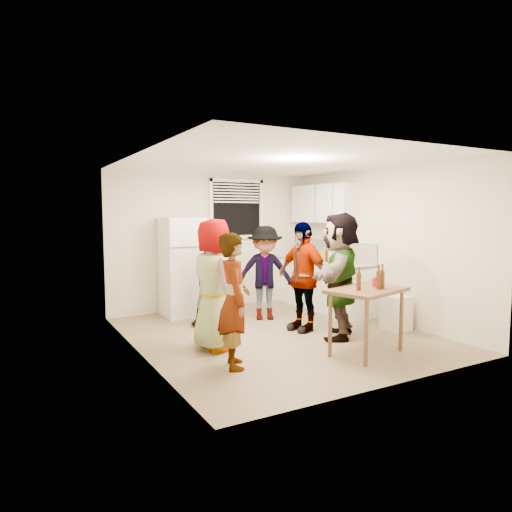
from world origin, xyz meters
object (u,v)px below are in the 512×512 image
guest_back_right (265,319)px  beer_bottle_table (358,290)px  beer_bottle_counter (326,262)px  guest_back_left (215,326)px  trash_bin (396,314)px  guest_stripe (234,367)px  serving_table (366,354)px  guest_grey (214,349)px  wine_bottle (299,256)px  blue_cup (335,264)px  guest_black (302,330)px  kettle (308,259)px  guest_orange (339,337)px  refrigerator (183,267)px  red_cup (376,287)px

guest_back_right → beer_bottle_table: bearing=-67.1°
beer_bottle_counter → beer_bottle_table: size_ratio=0.98×
guest_back_left → beer_bottle_table: bearing=-51.3°
trash_bin → guest_stripe: (-2.91, -0.31, -0.25)m
guest_back_right → serving_table: bearing=-62.5°
beer_bottle_table → guest_grey: beer_bottle_table is taller
wine_bottle → beer_bottle_table: bearing=-113.0°
beer_bottle_counter → beer_bottle_table: (-1.28, -2.28, -0.06)m
guest_stripe → blue_cup: bearing=-42.0°
guest_back_right → guest_black: size_ratio=0.95×
beer_bottle_table → guest_back_right: beer_bottle_table is taller
wine_bottle → guest_stripe: wine_bottle is taller
beer_bottle_table → guest_grey: (-1.41, 1.17, -0.84)m
kettle → guest_stripe: 3.87m
guest_stripe → guest_orange: 1.92m
kettle → guest_grey: bearing=-156.8°
guest_orange → refrigerator: bearing=-103.0°
guest_back_right → kettle: bearing=47.8°
kettle → guest_back_left: size_ratio=0.14×
guest_back_left → guest_stripe: bearing=-90.1°
refrigerator → beer_bottle_counter: (2.35, -0.96, 0.05)m
kettle → wine_bottle: size_ratio=0.68×
wine_bottle → guest_back_left: bearing=-155.3°
guest_back_left → refrigerator: bearing=116.6°
guest_orange → blue_cup: bearing=-170.0°
red_cup → guest_stripe: bearing=170.0°
beer_bottle_table → red_cup: size_ratio=1.73×
beer_bottle_counter → guest_black: bearing=-142.2°
red_cup → guest_back_left: bearing=120.0°
kettle → beer_bottle_table: size_ratio=0.99×
serving_table → guest_orange: (0.21, 0.78, 0.00)m
blue_cup → guest_grey: size_ratio=0.07×
serving_table → beer_bottle_table: 0.86m
red_cup → guest_black: red_cup is taller
guest_grey → red_cup: bearing=-121.5°
wine_bottle → guest_stripe: 4.26m
blue_cup → guest_orange: (-0.79, -1.09, -0.90)m
wine_bottle → guest_black: wine_bottle is taller
beer_bottle_counter → guest_back_right: 1.56m
beer_bottle_counter → wine_bottle: bearing=82.2°
guest_back_right → guest_black: 0.91m
wine_bottle → guest_back_right: wine_bottle is taller
beer_bottle_counter → trash_bin: size_ratio=0.41×
trash_bin → guest_black: size_ratio=0.32×
wine_bottle → kettle: bearing=-102.0°
serving_table → guest_back_left: bearing=115.8°
guest_grey → guest_black: 1.57m
beer_bottle_counter → red_cup: 2.38m
beer_bottle_counter → guest_orange: (-0.89, -1.46, -0.90)m
kettle → guest_back_right: bearing=-164.4°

